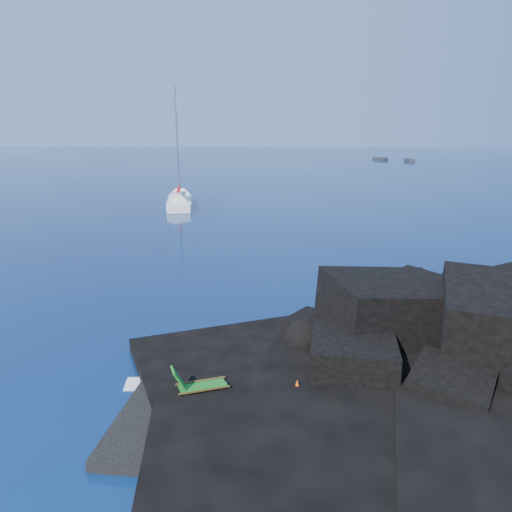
{
  "coord_description": "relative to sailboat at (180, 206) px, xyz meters",
  "views": [
    {
      "loc": [
        4.74,
        -13.53,
        9.15
      ],
      "look_at": [
        4.33,
        13.52,
        2.0
      ],
      "focal_mm": 35.0,
      "sensor_mm": 36.0,
      "label": 1
    }
  ],
  "objects": [
    {
      "name": "beach",
      "position": [
        9.43,
        -42.81,
        0.0
      ],
      "size": [
        9.08,
        6.86,
        0.7
      ],
      "primitive_type": "cube",
      "rotation": [
        0.0,
        0.0,
        -0.1
      ],
      "color": "black",
      "rests_on": "ground"
    },
    {
      "name": "towel",
      "position": [
        10.0,
        -42.65,
        0.37
      ],
      "size": [
        1.98,
        1.66,
        0.05
      ],
      "primitive_type": "cube",
      "rotation": [
        0.0,
        0.0,
        0.55
      ],
      "color": "white",
      "rests_on": "beach"
    },
    {
      "name": "sunbather",
      "position": [
        10.0,
        -42.65,
        0.51
      ],
      "size": [
        1.59,
        1.18,
        0.22
      ],
      "primitive_type": null,
      "rotation": [
        0.0,
        0.0,
        0.55
      ],
      "color": "tan",
      "rests_on": "towel"
    },
    {
      "name": "marker_cone",
      "position": [
        10.83,
        -41.68,
        0.59
      ],
      "size": [
        0.41,
        0.41,
        0.48
      ],
      "primitive_type": "cone",
      "rotation": [
        0.0,
        0.0,
        0.38
      ],
      "color": "#FF540D",
      "rests_on": "beach"
    },
    {
      "name": "sailboat",
      "position": [
        0.0,
        0.0,
        0.0
      ],
      "size": [
        4.46,
        12.85,
        13.21
      ],
      "primitive_type": null,
      "rotation": [
        0.0,
        0.0,
        0.15
      ],
      "color": "white",
      "rests_on": "ground"
    },
    {
      "name": "headland",
      "position": [
        17.93,
        -40.31,
        0.0
      ],
      "size": [
        24.0,
        24.0,
        3.6
      ],
      "primitive_type": null,
      "color": "black",
      "rests_on": "ground"
    },
    {
      "name": "distant_boat_b",
      "position": [
        46.96,
        73.31,
        0.0
      ],
      "size": [
        1.57,
        5.04,
        0.67
      ],
      "primitive_type": "cube",
      "rotation": [
        0.0,
        0.0,
        0.0
      ],
      "color": "#2A2A30",
      "rests_on": "ground"
    },
    {
      "name": "ground",
      "position": [
        4.93,
        -43.31,
        0.0
      ],
      "size": [
        400.0,
        400.0,
        0.0
      ],
      "primitive_type": "plane",
      "color": "#030931",
      "rests_on": "ground"
    },
    {
      "name": "distant_boat_a",
      "position": [
        40.82,
        78.97,
        0.0
      ],
      "size": [
        3.33,
        5.21,
        0.67
      ],
      "primitive_type": "cube",
      "rotation": [
        0.0,
        0.0,
        0.39
      ],
      "color": "#27272C",
      "rests_on": "ground"
    },
    {
      "name": "surf_foam",
      "position": [
        9.93,
        -38.31,
        0.0
      ],
      "size": [
        10.0,
        8.0,
        0.06
      ],
      "primitive_type": null,
      "color": "white",
      "rests_on": "ground"
    },
    {
      "name": "deck_chair",
      "position": [
        7.66,
        -41.9,
        0.96
      ],
      "size": [
        1.93,
        1.31,
        1.22
      ],
      "primitive_type": null,
      "rotation": [
        0.0,
        0.0,
        0.33
      ],
      "color": "#19731F",
      "rests_on": "beach"
    }
  ]
}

